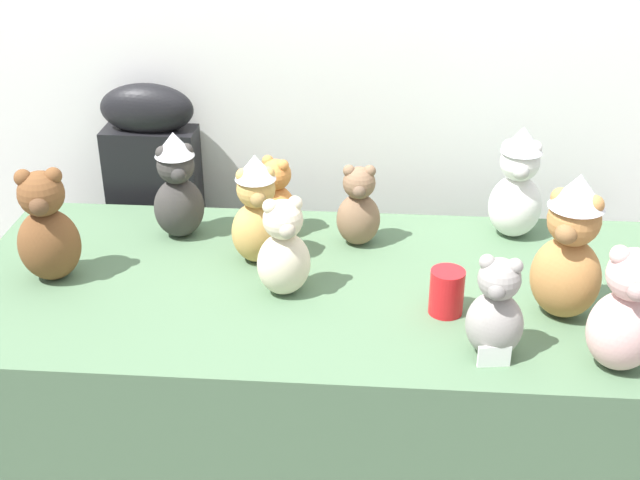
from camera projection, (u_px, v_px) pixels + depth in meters
The scene contains 14 objects.
display_table at pixel (320, 396), 2.25m from camera, with size 1.77×0.81×0.70m, color #4C6B4C.
instrument_case at pixel (160, 239), 2.68m from camera, with size 0.28×0.12×1.03m.
teddy_bear_cream at pixel (284, 250), 1.99m from camera, with size 0.16×0.15×0.25m.
teddy_bear_honey at pixel (257, 211), 2.12m from camera, with size 0.16×0.14×0.29m.
teddy_bear_ash at pixel (496, 310), 1.77m from camera, with size 0.14×0.13×0.24m.
teddy_bear_blush at pixel (626, 313), 1.72m from camera, with size 0.15×0.13×0.29m.
teddy_bear_snow at pixel (518, 184), 2.24m from camera, with size 0.15×0.13×0.31m.
teddy_bear_charcoal at pixel (177, 187), 2.25m from camera, with size 0.17×0.16×0.30m.
teddy_bear_chestnut at pixel (47, 229), 2.05m from camera, with size 0.18×0.16×0.30m.
teddy_bear_mocha at pixel (359, 208), 2.22m from camera, with size 0.12×0.11×0.23m.
teddy_bear_ginger at pixel (276, 199), 2.28m from camera, with size 0.15×0.14×0.22m.
teddy_bear_caramel at pixel (570, 249), 1.88m from camera, with size 0.20×0.19×0.35m.
party_cup_red at pixel (447, 292), 1.94m from camera, with size 0.08×0.08×0.11m, color red.
name_card_front_left at pixel (494, 356), 1.77m from camera, with size 0.07×0.01×0.05m, color white.
Camera 1 is at (0.14, -1.54, 1.77)m, focal length 47.32 mm.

